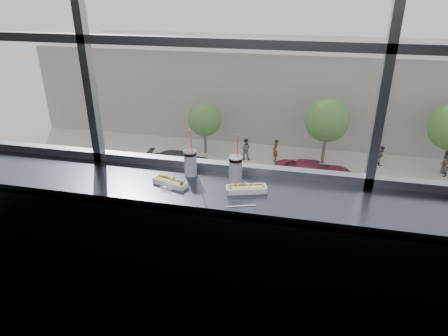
% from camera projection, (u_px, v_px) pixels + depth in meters
% --- Properties ---
extents(wall_back_lower, '(6.00, 0.00, 6.00)m').
position_uv_depth(wall_back_lower, '(225.00, 233.00, 3.15)').
color(wall_back_lower, black).
rests_on(wall_back_lower, ground).
extents(counter, '(6.00, 0.55, 0.06)m').
position_uv_depth(counter, '(216.00, 191.00, 2.69)').
color(counter, '#4A4D5A').
rests_on(counter, ground).
extents(counter_fascia, '(6.00, 0.04, 1.04)m').
position_uv_depth(counter_fascia, '(207.00, 277.00, 2.68)').
color(counter_fascia, '#4A4D5A').
rests_on(counter_fascia, ground).
extents(hotdog_tray_left, '(0.26, 0.15, 0.06)m').
position_uv_depth(hotdog_tray_left, '(170.00, 182.00, 2.70)').
color(hotdog_tray_left, white).
rests_on(hotdog_tray_left, counter).
extents(hotdog_tray_right, '(0.28, 0.16, 0.06)m').
position_uv_depth(hotdog_tray_right, '(246.00, 188.00, 2.61)').
color(hotdog_tray_right, white).
rests_on(hotdog_tray_right, counter).
extents(soda_cup_left, '(0.10, 0.10, 0.35)m').
position_uv_depth(soda_cup_left, '(190.00, 162.00, 2.81)').
color(soda_cup_left, white).
rests_on(soda_cup_left, counter).
extents(soda_cup_right, '(0.10, 0.10, 0.36)m').
position_uv_depth(soda_cup_right, '(235.00, 168.00, 2.71)').
color(soda_cup_right, white).
rests_on(soda_cup_right, counter).
extents(loose_straw, '(0.18, 0.07, 0.01)m').
position_uv_depth(loose_straw, '(240.00, 206.00, 2.45)').
color(loose_straw, white).
rests_on(loose_straw, counter).
extents(wrapper, '(0.10, 0.07, 0.02)m').
position_uv_depth(wrapper, '(167.00, 188.00, 2.64)').
color(wrapper, silver).
rests_on(wrapper, counter).
extents(plaza_ground, '(120.00, 120.00, 0.00)m').
position_uv_depth(plaza_ground, '(307.00, 109.00, 46.48)').
color(plaza_ground, '#B7AFA0').
rests_on(plaza_ground, ground).
extents(street_asphalt, '(80.00, 10.00, 0.06)m').
position_uv_depth(street_asphalt, '(293.00, 210.00, 25.70)').
color(street_asphalt, black).
rests_on(street_asphalt, plaza_ground).
extents(far_sidewalk, '(80.00, 6.00, 0.04)m').
position_uv_depth(far_sidewalk, '(299.00, 161.00, 32.77)').
color(far_sidewalk, '#B7AFA0').
rests_on(far_sidewalk, plaza_ground).
extents(far_building, '(50.00, 14.00, 8.00)m').
position_uv_depth(far_building, '(308.00, 85.00, 39.93)').
color(far_building, gray).
rests_on(far_building, plaza_ground).
extents(car_near_a, '(2.60, 6.22, 2.07)m').
position_uv_depth(car_near_a, '(59.00, 202.00, 24.54)').
color(car_near_a, gray).
rests_on(car_near_a, street_asphalt).
extents(car_far_a, '(3.00, 6.23, 2.02)m').
position_uv_depth(car_far_a, '(181.00, 159.00, 30.57)').
color(car_far_a, '#282627').
rests_on(car_far_a, street_asphalt).
extents(car_near_c, '(2.99, 6.04, 1.94)m').
position_uv_depth(car_near_c, '(284.00, 231.00, 21.79)').
color(car_near_c, maroon).
rests_on(car_near_c, street_asphalt).
extents(car_near_d, '(3.82, 7.28, 2.32)m').
position_uv_depth(car_near_d, '(401.00, 242.00, 20.51)').
color(car_near_d, '#B2B692').
rests_on(car_near_d, street_asphalt).
extents(car_far_b, '(2.78, 6.65, 2.22)m').
position_uv_depth(car_far_b, '(315.00, 170.00, 28.50)').
color(car_far_b, maroon).
rests_on(car_far_b, street_asphalt).
extents(car_near_b, '(2.78, 6.27, 2.06)m').
position_uv_depth(car_near_b, '(193.00, 219.00, 22.80)').
color(car_near_b, '#262626').
rests_on(car_near_b, street_asphalt).
extents(pedestrian_d, '(0.76, 1.01, 2.27)m').
position_uv_depth(pedestrian_d, '(446.00, 162.00, 29.79)').
color(pedestrian_d, '#66605B').
rests_on(pedestrian_d, far_sidewalk).
extents(pedestrian_c, '(0.62, 0.82, 1.85)m').
position_uv_depth(pedestrian_c, '(382.00, 154.00, 31.74)').
color(pedestrian_c, '#66605B').
rests_on(pedestrian_c, far_sidewalk).
extents(pedestrian_a, '(0.96, 0.72, 2.17)m').
position_uv_depth(pedestrian_a, '(245.00, 147.00, 32.65)').
color(pedestrian_a, '#66605B').
rests_on(pedestrian_a, far_sidewalk).
extents(pedestrian_b, '(0.75, 1.00, 2.24)m').
position_uv_depth(pedestrian_b, '(275.00, 149.00, 32.21)').
color(pedestrian_b, '#66605B').
rests_on(pedestrian_b, far_sidewalk).
extents(tree_left, '(2.84, 2.84, 4.44)m').
position_uv_depth(tree_left, '(205.00, 120.00, 33.11)').
color(tree_left, '#47382B').
rests_on(tree_left, far_sidewalk).
extents(tree_center, '(3.47, 3.47, 5.41)m').
position_uv_depth(tree_center, '(327.00, 120.00, 30.86)').
color(tree_center, '#47382B').
rests_on(tree_center, far_sidewalk).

